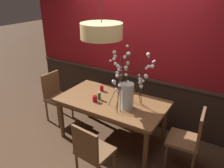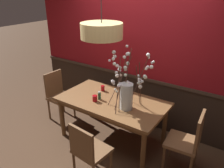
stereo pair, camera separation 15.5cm
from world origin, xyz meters
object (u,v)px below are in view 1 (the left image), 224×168
Objects in this scene: candle_holder_nearer_edge at (102,88)px; vase_with_blossoms at (128,91)px; dining_table at (112,105)px; chair_head_east_end at (190,137)px; chair_far_side_left at (126,88)px; chair_head_west_end at (56,94)px; condiment_bottle at (99,96)px; chair_near_side_right at (92,151)px; chair_far_side_right at (148,96)px; candle_holder_nearer_center at (95,99)px; pendant_lamp at (102,31)px.

vase_with_blossoms is at bearing -23.79° from candle_holder_nearer_edge.
chair_head_east_end is (1.24, -0.01, -0.14)m from dining_table.
chair_far_side_left is 0.74m from candle_holder_nearer_edge.
dining_table is 18.13× the size of candle_holder_nearer_edge.
condiment_bottle is (1.08, -0.10, 0.29)m from chair_head_west_end.
vase_with_blossoms is 0.54m from condiment_bottle.
dining_table is 1.25m from chair_head_east_end.
dining_table is 0.94m from chair_near_side_right.
condiment_bottle is at bearing -5.45° from chair_head_west_end.
dining_table is 0.93m from chair_far_side_left.
chair_far_side_right is at bearing 74.14° from dining_table.
dining_table is at bearing -0.89° from chair_head_west_end.
chair_head_west_end is at bearing 169.69° from candle_holder_nearer_center.
condiment_bottle is at bearing -63.00° from candle_holder_nearer_edge.
vase_with_blossoms is 0.93m from pendant_lamp.
vase_with_blossoms is at bearing 10.34° from candle_holder_nearer_center.
chair_head_west_end is (-2.51, 0.03, 0.00)m from chair_head_east_end.
condiment_bottle is 1.02m from pendant_lamp.
vase_with_blossoms is (0.31, -0.08, 0.35)m from dining_table.
chair_far_side_left reaches higher than chair_head_west_end.
candle_holder_nearer_center is (1.06, -0.19, 0.28)m from chair_head_west_end.
chair_head_east_end is at bearing -0.66° from chair_head_west_end.
vase_with_blossoms is (1.58, -0.10, 0.50)m from chair_head_west_end.
chair_far_side_left is 1.09m from candle_holder_nearer_center.
pendant_lamp is at bearing -85.39° from chair_far_side_left.
chair_head_east_end is 9.48× the size of candle_holder_nearer_center.
chair_head_east_end is 1.72m from chair_far_side_left.
chair_head_east_end is 1.49m from candle_holder_nearer_center.
chair_head_east_end reaches higher than dining_table.
chair_far_side_right is (1.52, 0.86, -0.00)m from chair_head_west_end.
chair_far_side_right is (-0.99, 0.89, -0.00)m from chair_head_east_end.
dining_table is 0.48m from vase_with_blossoms.
vase_with_blossoms reaches higher than chair_far_side_right.
chair_far_side_left reaches higher than candle_holder_nearer_center.
pendant_lamp reaches higher than dining_table.
pendant_lamp is (-1.39, -0.04, 1.31)m from chair_head_east_end.
chair_head_east_end is at bearing 6.45° from candle_holder_nearer_center.
chair_head_east_end is at bearing -7.74° from candle_holder_nearer_edge.
chair_head_west_end is at bearing 174.55° from condiment_bottle.
chair_head_west_end is at bearing 148.68° from chair_near_side_right.
chair_far_side_left is 1.20m from vase_with_blossoms.
condiment_bottle is at bearing -114.28° from chair_far_side_right.
pendant_lamp is (-0.15, -0.04, 1.17)m from dining_table.
candle_holder_nearer_center is at bearing -169.66° from vase_with_blossoms.
candle_holder_nearer_edge is (-0.12, 0.38, -0.00)m from candle_holder_nearer_center.
chair_head_west_end reaches higher than dining_table.
candle_holder_nearer_center is at bearing -113.45° from chair_far_side_right.
chair_far_side_right is (0.01, 1.78, 0.02)m from chair_near_side_right.
chair_far_side_left is at bearing 104.48° from chair_near_side_right.
vase_with_blossoms is at bearing 85.04° from chair_near_side_right.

